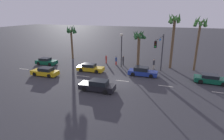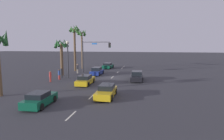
# 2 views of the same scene
# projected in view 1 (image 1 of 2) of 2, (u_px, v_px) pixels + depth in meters

# --- Properties ---
(ground_plane) EXTENTS (220.00, 220.00, 0.00)m
(ground_plane) POSITION_uv_depth(u_px,v_px,m) (120.00, 81.00, 26.67)
(ground_plane) COLOR #333338
(lane_stripe_0) EXTENTS (2.11, 0.14, 0.01)m
(lane_stripe_0) POSITION_uv_depth(u_px,v_px,m) (24.00, 69.00, 32.15)
(lane_stripe_0) COLOR silver
(lane_stripe_0) RESTS_ON ground_plane
(lane_stripe_1) EXTENTS (1.83, 0.14, 0.01)m
(lane_stripe_1) POSITION_uv_depth(u_px,v_px,m) (51.00, 72.00, 30.43)
(lane_stripe_1) COLOR silver
(lane_stripe_1) RESTS_ON ground_plane
(lane_stripe_2) EXTENTS (2.32, 0.14, 0.01)m
(lane_stripe_2) POSITION_uv_depth(u_px,v_px,m) (83.00, 76.00, 28.55)
(lane_stripe_2) COLOR silver
(lane_stripe_2) RESTS_ON ground_plane
(lane_stripe_3) EXTENTS (1.96, 0.14, 0.01)m
(lane_stripe_3) POSITION_uv_depth(u_px,v_px,m) (122.00, 81.00, 26.57)
(lane_stripe_3) COLOR silver
(lane_stripe_3) RESTS_ON ground_plane
(lane_stripe_4) EXTENTS (1.98, 0.14, 0.01)m
(lane_stripe_4) POSITION_uv_depth(u_px,v_px,m) (166.00, 86.00, 24.68)
(lane_stripe_4) COLOR silver
(lane_stripe_4) RESTS_ON ground_plane
(lane_stripe_5) EXTENTS (2.41, 0.14, 0.01)m
(lane_stripe_5) POSITION_uv_depth(u_px,v_px,m) (222.00, 93.00, 22.58)
(lane_stripe_5) COLOR silver
(lane_stripe_5) RESTS_ON ground_plane
(car_0) EXTENTS (4.64, 1.90, 1.45)m
(car_0) POSITION_uv_depth(u_px,v_px,m) (98.00, 86.00, 23.14)
(car_0) COLOR black
(car_0) RESTS_ON ground_plane
(car_1) EXTENTS (4.57, 1.79, 1.42)m
(car_1) POSITION_uv_depth(u_px,v_px,m) (142.00, 72.00, 28.65)
(car_1) COLOR navy
(car_1) RESTS_ON ground_plane
(car_2) EXTENTS (4.12, 1.94, 1.31)m
(car_2) POSITION_uv_depth(u_px,v_px,m) (46.00, 61.00, 34.83)
(car_2) COLOR #0F5138
(car_2) RESTS_ON ground_plane
(car_3) EXTENTS (4.63, 1.89, 1.34)m
(car_3) POSITION_uv_depth(u_px,v_px,m) (90.00, 68.00, 30.78)
(car_3) COLOR gold
(car_3) RESTS_ON ground_plane
(car_4) EXTENTS (4.68, 2.13, 1.29)m
(car_4) POSITION_uv_depth(u_px,v_px,m) (211.00, 79.00, 25.61)
(car_4) COLOR #0F5138
(car_4) RESTS_ON ground_plane
(car_5) EXTENTS (4.42, 1.85, 1.34)m
(car_5) POSITION_uv_depth(u_px,v_px,m) (45.00, 72.00, 28.71)
(car_5) COLOR gold
(car_5) RESTS_ON ground_plane
(traffic_signal) EXTENTS (0.99, 5.98, 6.30)m
(traffic_signal) POSITION_uv_depth(u_px,v_px,m) (160.00, 48.00, 28.24)
(traffic_signal) COLOR #38383D
(traffic_signal) RESTS_ON ground_plane
(streetlamp) EXTENTS (0.56, 0.56, 6.19)m
(streetlamp) POSITION_uv_depth(u_px,v_px,m) (122.00, 44.00, 32.28)
(streetlamp) COLOR #2D2D33
(streetlamp) RESTS_ON ground_plane
(pedestrian_0) EXTENTS (0.46, 0.46, 1.67)m
(pedestrian_0) POSITION_uv_depth(u_px,v_px,m) (106.00, 59.00, 35.64)
(pedestrian_0) COLOR #BF3833
(pedestrian_0) RESTS_ON ground_plane
(pedestrian_1) EXTENTS (0.38, 0.38, 1.77)m
(pedestrian_1) POSITION_uv_depth(u_px,v_px,m) (154.00, 64.00, 32.05)
(pedestrian_1) COLOR #B2A58C
(pedestrian_1) RESTS_ON ground_plane
(pedestrian_2) EXTENTS (0.46, 0.46, 1.80)m
(pedestrian_2) POSITION_uv_depth(u_px,v_px,m) (123.00, 60.00, 34.40)
(pedestrian_2) COLOR #333338
(pedestrian_2) RESTS_ON ground_plane
(pedestrian_3) EXTENTS (0.53, 0.53, 1.66)m
(pedestrian_3) POSITION_uv_depth(u_px,v_px,m) (116.00, 60.00, 34.63)
(pedestrian_3) COLOR #BF3833
(pedestrian_3) RESTS_ON ground_plane
(palm_tree_0) EXTENTS (2.28, 2.42, 9.34)m
(palm_tree_0) POSITION_uv_depth(u_px,v_px,m) (200.00, 29.00, 29.34)
(palm_tree_0) COLOR brown
(palm_tree_0) RESTS_ON ground_plane
(palm_tree_1) EXTENTS (2.87, 2.75, 6.72)m
(palm_tree_1) POSITION_uv_depth(u_px,v_px,m) (139.00, 39.00, 33.37)
(palm_tree_1) COLOR brown
(palm_tree_1) RESTS_ON ground_plane
(palm_tree_2) EXTENTS (2.45, 2.53, 7.31)m
(palm_tree_2) POSITION_uv_depth(u_px,v_px,m) (72.00, 33.00, 38.08)
(palm_tree_2) COLOR brown
(palm_tree_2) RESTS_ON ground_plane
(palm_tree_3) EXTENTS (2.43, 2.41, 9.71)m
(palm_tree_3) POSITION_uv_depth(u_px,v_px,m) (174.00, 28.00, 30.66)
(palm_tree_3) COLOR brown
(palm_tree_3) RESTS_ON ground_plane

